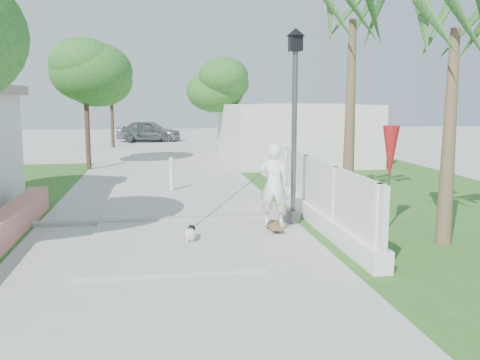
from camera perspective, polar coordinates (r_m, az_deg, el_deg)
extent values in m
plane|color=#B7B7B2|center=(7.06, -6.55, -15.52)|extent=(90.00, 90.00, 0.00)
cube|color=#B7B7B2|center=(26.59, -8.34, 2.47)|extent=(3.20, 36.00, 0.06)
cube|color=#999993|center=(12.76, -7.67, -4.22)|extent=(6.50, 0.25, 0.10)
cube|color=#2D5E1D|center=(16.39, 17.44, -1.81)|extent=(8.00, 20.00, 0.01)
cube|color=white|center=(12.29, 8.51, -4.01)|extent=(0.35, 7.00, 0.40)
cube|color=white|center=(12.15, 8.59, -0.56)|extent=(0.10, 7.00, 1.10)
cube|color=white|center=(9.24, 14.51, -4.94)|extent=(0.14, 0.14, 1.50)
cube|color=white|center=(11.25, 10.09, -2.38)|extent=(0.14, 0.14, 1.50)
cube|color=white|center=(13.31, 7.03, -0.59)|extent=(0.14, 0.14, 1.50)
cube|color=white|center=(15.22, 4.99, 0.62)|extent=(0.14, 0.14, 1.50)
cube|color=silver|center=(25.26, 5.44, 5.09)|extent=(6.00, 8.00, 2.60)
cylinder|color=#59595E|center=(12.63, 5.66, -3.84)|extent=(0.36, 0.36, 0.30)
cylinder|color=#59595E|center=(12.36, 5.79, 4.56)|extent=(0.12, 0.12, 4.00)
cube|color=black|center=(12.39, 5.95, 14.29)|extent=(0.28, 0.28, 0.35)
cone|color=black|center=(12.42, 5.96, 15.44)|extent=(0.44, 0.44, 0.18)
cylinder|color=white|center=(16.61, -7.32, 0.39)|extent=(0.12, 0.12, 1.00)
sphere|color=white|center=(16.54, -7.35, 2.17)|extent=(0.14, 0.14, 0.14)
cylinder|color=#59595E|center=(12.18, 15.60, -0.53)|extent=(0.04, 0.04, 2.00)
cone|color=#B2191A|center=(12.09, 15.74, 2.75)|extent=(0.36, 0.36, 1.20)
cylinder|color=#4C3826|center=(22.63, -15.99, 5.95)|extent=(0.20, 0.20, 3.85)
ellipsoid|color=#1D5919|center=(22.62, -16.17, 10.13)|extent=(3.40, 3.40, 2.55)
ellipsoid|color=#1D5919|center=(22.41, -15.76, 11.06)|extent=(2.89, 2.89, 2.18)
ellipsoid|color=#1D5919|center=(22.87, -16.69, 11.85)|extent=(2.55, 2.55, 1.90)
cylinder|color=#4C3826|center=(26.68, -1.49, 6.28)|extent=(0.20, 0.20, 3.50)
ellipsoid|color=#1D5919|center=(26.65, -1.50, 9.50)|extent=(3.00, 3.00, 2.25)
ellipsoid|color=#1D5919|center=(26.49, -1.01, 10.27)|extent=(2.55, 2.55, 1.92)
ellipsoid|color=#1D5919|center=(26.85, -1.99, 10.99)|extent=(2.25, 2.25, 1.68)
cylinder|color=#4C3826|center=(32.55, -13.49, 6.80)|extent=(0.20, 0.20, 3.85)
ellipsoid|color=#1D5919|center=(32.54, -13.59, 9.70)|extent=(3.20, 3.20, 2.40)
ellipsoid|color=#1D5919|center=(32.34, -13.29, 10.34)|extent=(2.72, 2.72, 2.05)
ellipsoid|color=#1D5919|center=(32.78, -13.97, 10.90)|extent=(2.40, 2.40, 1.79)
cone|color=brown|center=(13.81, 11.65, 6.52)|extent=(0.32, 0.32, 4.80)
cone|color=brown|center=(11.18, 21.40, 4.08)|extent=(0.32, 0.32, 4.20)
cube|color=brown|center=(11.91, 3.59, -4.83)|extent=(0.54, 0.98, 0.02)
imported|color=white|center=(11.73, 3.63, -0.47)|extent=(0.76, 0.61, 1.81)
cylinder|color=gray|center=(11.59, 3.53, -5.55)|extent=(0.03, 0.07, 0.07)
cylinder|color=gray|center=(11.62, 4.35, -5.51)|extent=(0.03, 0.07, 0.07)
cylinder|color=gray|center=(12.23, 2.85, -4.78)|extent=(0.03, 0.07, 0.07)
cylinder|color=gray|center=(12.26, 3.63, -4.75)|extent=(0.03, 0.07, 0.07)
ellipsoid|color=silver|center=(10.80, -5.31, -5.82)|extent=(0.30, 0.42, 0.24)
sphere|color=black|center=(10.96, -5.19, -5.21)|extent=(0.16, 0.16, 0.16)
sphere|color=silver|center=(11.04, -5.14, -5.21)|extent=(0.07, 0.07, 0.07)
cone|color=black|center=(10.95, -5.38, -4.83)|extent=(0.05, 0.05, 0.05)
cone|color=black|center=(10.94, -5.00, -4.84)|extent=(0.05, 0.05, 0.05)
cylinder|color=silver|center=(10.93, -5.52, -6.34)|extent=(0.03, 0.03, 0.11)
cylinder|color=silver|center=(10.92, -4.95, -6.36)|extent=(0.03, 0.03, 0.11)
cylinder|color=silver|center=(10.76, -5.65, -6.60)|extent=(0.03, 0.03, 0.11)
cylinder|color=silver|center=(10.74, -5.07, -6.61)|extent=(0.03, 0.03, 0.11)
cylinder|color=silver|center=(10.61, -5.44, -5.73)|extent=(0.04, 0.10, 0.09)
imported|color=#A7A9AF|center=(36.24, -9.68, 5.18)|extent=(4.52, 2.78, 1.44)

